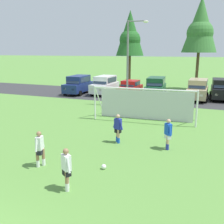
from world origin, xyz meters
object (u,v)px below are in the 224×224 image
(parked_car_slot_center, at_px, (156,87))
(parked_car_slot_right, at_px, (221,89))
(player_winger_left, at_px, (67,169))
(parked_car_slot_left, at_px, (105,85))
(parked_car_slot_far_left, at_px, (78,84))
(parked_car_slot_center_right, at_px, (198,89))
(soccer_ball, at_px, (104,167))
(parked_car_slot_center_left, at_px, (130,88))
(player_striker_near, at_px, (40,149))
(player_midfield_center, at_px, (168,134))
(street_lamp, at_px, (129,63))
(soccer_goal, at_px, (145,103))
(player_defender_far, at_px, (118,129))

(parked_car_slot_center, distance_m, parked_car_slot_right, 6.83)
(player_winger_left, distance_m, parked_car_slot_center, 20.96)
(player_winger_left, bearing_deg, parked_car_slot_center, 92.74)
(parked_car_slot_left, bearing_deg, player_winger_left, -71.12)
(parked_car_slot_far_left, relative_size, parked_car_slot_center_right, 1.00)
(soccer_ball, xyz_separation_m, parked_car_slot_center_left, (-4.57, 18.68, 0.77))
(parked_car_slot_far_left, xyz_separation_m, parked_car_slot_left, (3.08, 0.82, 0.00))
(player_striker_near, height_order, parked_car_slot_center_right, parked_car_slot_center_right)
(soccer_ball, bearing_deg, parked_car_slot_far_left, 121.38)
(player_midfield_center, distance_m, parked_car_slot_center_right, 15.15)
(player_midfield_center, xyz_separation_m, parked_car_slot_far_left, (-12.88, 14.10, 0.29))
(soccer_ball, relative_size, player_midfield_center, 0.13)
(player_striker_near, distance_m, player_winger_left, 2.52)
(player_winger_left, distance_m, parked_car_slot_far_left, 21.99)
(player_striker_near, xyz_separation_m, parked_car_slot_far_left, (-7.90, 18.24, 0.29))
(parked_car_slot_far_left, distance_m, street_lamp, 9.24)
(player_striker_near, distance_m, parked_car_slot_left, 19.66)
(soccer_goal, distance_m, parked_car_slot_far_left, 13.59)
(parked_car_slot_far_left, distance_m, parked_car_slot_right, 15.98)
(player_striker_near, relative_size, parked_car_slot_right, 0.35)
(player_striker_near, relative_size, parked_car_slot_center_right, 0.35)
(parked_car_slot_center, bearing_deg, parked_car_slot_right, 6.71)
(player_defender_far, bearing_deg, parked_car_slot_center_left, 104.67)
(parked_car_slot_center, bearing_deg, player_striker_near, -93.34)
(parked_car_slot_center, bearing_deg, parked_car_slot_center_right, -4.30)
(parked_car_slot_center_right, distance_m, street_lamp, 8.43)
(player_defender_far, distance_m, parked_car_slot_right, 17.26)
(player_winger_left, bearing_deg, parked_car_slot_left, 108.88)
(soccer_ball, height_order, parked_car_slot_left, parked_car_slot_left)
(parked_car_slot_left, xyz_separation_m, parked_car_slot_right, (12.75, 1.36, 0.00))
(soccer_goal, bearing_deg, player_midfield_center, -64.16)
(parked_car_slot_right, bearing_deg, player_defender_far, -109.39)
(soccer_ball, height_order, soccer_goal, soccer_goal)
(parked_car_slot_far_left, bearing_deg, street_lamp, -29.26)
(parked_car_slot_center_left, bearing_deg, parked_car_slot_right, 5.77)
(parked_car_slot_left, xyz_separation_m, street_lamp, (4.58, -5.11, 2.86))
(parked_car_slot_center_left, bearing_deg, parked_car_slot_far_left, -168.95)
(soccer_ball, bearing_deg, parked_car_slot_right, 75.28)
(parked_car_slot_center_right, height_order, parked_car_slot_right, same)
(player_striker_near, distance_m, parked_car_slot_right, 21.90)
(player_winger_left, distance_m, street_lamp, 15.76)
(parked_car_slot_left, bearing_deg, soccer_goal, -53.08)
(parked_car_slot_center_left, height_order, parked_car_slot_center, parked_car_slot_center)
(player_winger_left, distance_m, parked_car_slot_center_left, 21.12)
(player_defender_far, distance_m, parked_car_slot_center_left, 15.81)
(player_defender_far, height_order, parked_car_slot_center_left, parked_car_slot_center_left)
(player_striker_near, height_order, player_winger_left, same)
(soccer_ball, distance_m, player_defender_far, 3.51)
(player_midfield_center, relative_size, parked_car_slot_far_left, 0.35)
(soccer_goal, bearing_deg, parked_car_slot_center_right, 71.97)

